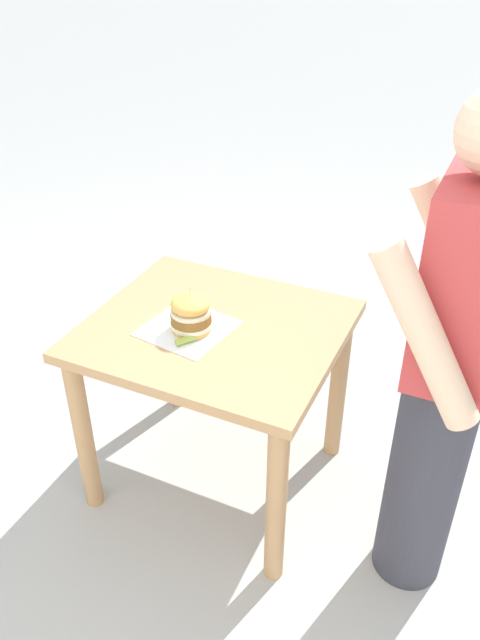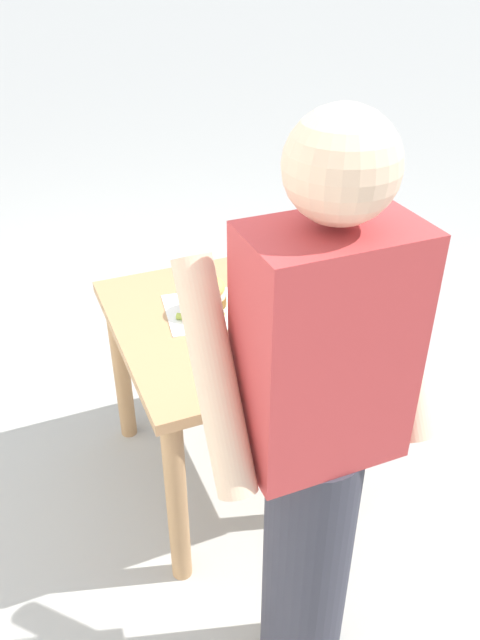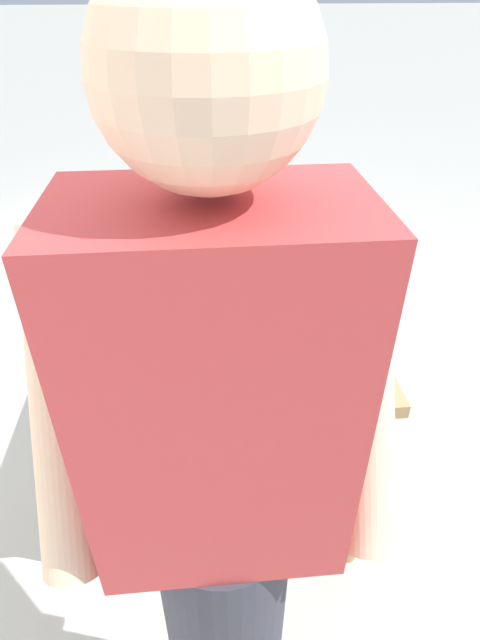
{
  "view_description": "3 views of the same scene",
  "coord_description": "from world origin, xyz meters",
  "px_view_note": "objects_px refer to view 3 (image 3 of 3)",
  "views": [
    {
      "loc": [
        1.67,
        0.87,
        1.99
      ],
      "look_at": [
        0.0,
        0.1,
        0.81
      ],
      "focal_mm": 35.0,
      "sensor_mm": 36.0,
      "label": 1
    },
    {
      "loc": [
        0.68,
        1.75,
        1.95
      ],
      "look_at": [
        0.0,
        0.1,
        0.81
      ],
      "focal_mm": 35.0,
      "sensor_mm": 36.0,
      "label": 2
    },
    {
      "loc": [
        0.11,
        1.31,
        1.65
      ],
      "look_at": [
        0.0,
        0.1,
        0.81
      ],
      "focal_mm": 28.0,
      "sensor_mm": 36.0,
      "label": 3
    }
  ],
  "objects_px": {
    "pickle_spear": "(191,307)",
    "diner_across_table": "(222,522)",
    "sandwich": "(215,287)",
    "patio_table": "(237,351)"
  },
  "relations": [
    {
      "from": "patio_table",
      "to": "pickle_spear",
      "type": "xyz_separation_m",
      "value": [
        0.14,
        -0.04,
        0.16
      ]
    },
    {
      "from": "pickle_spear",
      "to": "diner_across_table",
      "type": "height_order",
      "value": "diner_across_table"
    },
    {
      "from": "patio_table",
      "to": "pickle_spear",
      "type": "bearing_deg",
      "value": -14.38
    },
    {
      "from": "sandwich",
      "to": "pickle_spear",
      "type": "relative_size",
      "value": 2.29
    },
    {
      "from": "sandwich",
      "to": "pickle_spear",
      "type": "height_order",
      "value": "sandwich"
    },
    {
      "from": "patio_table",
      "to": "sandwich",
      "type": "xyz_separation_m",
      "value": [
        0.07,
        -0.06,
        0.22
      ]
    },
    {
      "from": "sandwich",
      "to": "pickle_spear",
      "type": "xyz_separation_m",
      "value": [
        0.08,
        0.02,
        -0.06
      ]
    },
    {
      "from": "sandwich",
      "to": "diner_across_table",
      "type": "distance_m",
      "value": 0.87
    },
    {
      "from": "pickle_spear",
      "to": "diner_across_table",
      "type": "bearing_deg",
      "value": 93.25
    },
    {
      "from": "patio_table",
      "to": "sandwich",
      "type": "relative_size",
      "value": 5.15
    }
  ]
}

